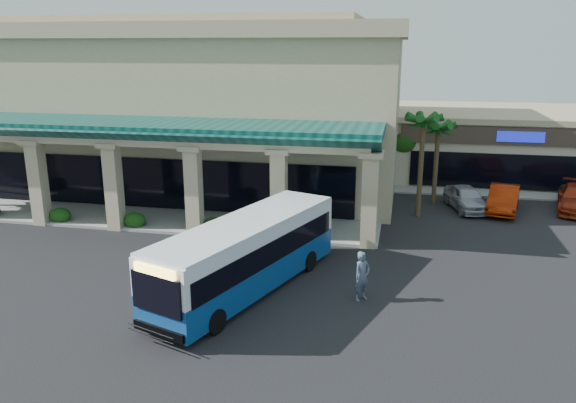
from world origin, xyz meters
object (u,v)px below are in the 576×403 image
(transit_bus, at_px, (247,256))
(car_white, at_px, (503,199))
(car_silver, at_px, (466,198))
(pedestrian, at_px, (362,276))

(transit_bus, xyz_separation_m, car_white, (11.91, 14.01, -0.71))
(transit_bus, height_order, car_silver, transit_bus)
(transit_bus, height_order, car_white, transit_bus)
(transit_bus, xyz_separation_m, pedestrian, (4.59, 0.06, -0.49))
(transit_bus, bearing_deg, car_white, 69.28)
(transit_bus, relative_size, car_silver, 2.48)
(car_silver, distance_m, car_white, 2.15)
(transit_bus, relative_size, car_white, 2.26)
(car_silver, relative_size, car_white, 0.91)
(car_white, bearing_deg, transit_bus, -118.02)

